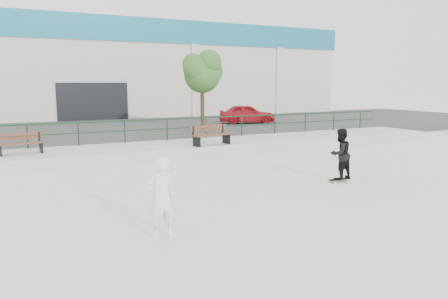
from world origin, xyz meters
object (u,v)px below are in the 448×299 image
bench_left (20,144)px  standing_skater (340,154)px  tree (203,71)px  seated_skater (161,198)px  bench_right (211,135)px  skateboard (339,180)px  red_car (247,114)px

bench_left → standing_skater: (9.09, -7.40, 0.02)m
tree → seated_skater: 15.97m
seated_skater → tree: bearing=-117.6°
bench_right → seated_skater: size_ratio=1.13×
bench_right → seated_skater: (-5.20, -8.78, -0.07)m
bench_left → skateboard: bench_left is taller
bench_left → red_car: bearing=20.2°
seated_skater → red_car: bearing=-125.1°
standing_skater → seated_skater: bearing=13.5°
bench_right → skateboard: bearing=-86.0°
bench_right → skateboard: 6.64m
red_car → skateboard: red_car is taller
bench_right → red_car: size_ratio=0.52×
tree → skateboard: bearing=-91.6°
skateboard → standing_skater: bearing=25.8°
standing_skater → seated_skater: size_ratio=0.95×
tree → red_car: (4.56, 3.03, -2.70)m
red_car → skateboard: bearing=-175.6°
skateboard → seated_skater: bearing=-161.4°
standing_skater → bench_left: bearing=-45.1°
bench_left → tree: (9.41, 4.17, 2.95)m
bench_right → red_car: red_car is taller
red_car → seated_skater: (-11.68, -17.00, -0.27)m
bench_right → skateboard: size_ratio=2.50×
bench_left → red_car: 15.72m
bench_right → tree: 6.26m
tree → skateboard: tree is taller
bench_left → bench_right: bench_right is taller
skateboard → standing_skater: (0.00, 0.00, 0.84)m
red_car → standing_skater: (-4.88, -14.60, -0.22)m
bench_left → bench_right: size_ratio=0.90×
bench_right → tree: (1.93, 5.19, 2.91)m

